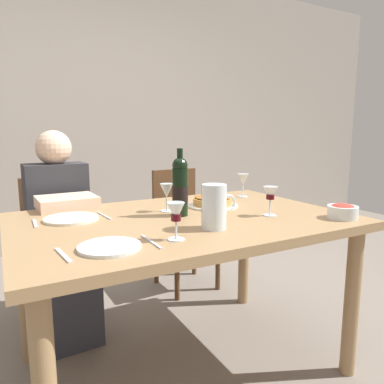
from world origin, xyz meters
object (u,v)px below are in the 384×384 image
(baked_tart, at_px, (213,201))
(wine_glass_left_diner, at_px, (243,180))
(dinner_plate_right_setting, at_px, (71,219))
(wine_glass_centre, at_px, (176,214))
(wine_glass_right_diner, at_px, (166,192))
(wine_bottle, at_px, (179,187))
(salad_bowl, at_px, (343,211))
(wine_glass_spare, at_px, (270,195))
(chair_left, at_px, (56,238))
(chair_right, at_px, (181,220))
(dining_table, at_px, (183,236))
(dinner_plate_left_setting, at_px, (110,247))
(diner_left, at_px, (62,228))
(water_pitcher, at_px, (214,209))

(baked_tart, xyz_separation_m, wine_glass_left_diner, (0.31, 0.16, 0.07))
(wine_glass_left_diner, distance_m, dinner_plate_right_setting, 1.04)
(wine_glass_centre, bearing_deg, wine_glass_right_diner, 69.54)
(wine_glass_left_diner, bearing_deg, wine_glass_centre, -140.97)
(wine_bottle, distance_m, salad_bowl, 0.75)
(wine_bottle, bearing_deg, wine_glass_spare, -28.50)
(chair_left, xyz_separation_m, chair_right, (0.90, 0.04, 0.00))
(wine_bottle, xyz_separation_m, wine_glass_spare, (0.37, -0.20, -0.04))
(dining_table, height_order, chair_left, chair_left)
(wine_glass_centre, xyz_separation_m, dinner_plate_left_setting, (-0.24, 0.02, -0.09))
(wine_glass_left_diner, xyz_separation_m, chair_left, (-1.01, 0.58, -0.37))
(dinner_plate_left_setting, bearing_deg, wine_bottle, 37.33)
(wine_glass_left_diner, bearing_deg, chair_right, 100.08)
(wine_glass_left_diner, relative_size, chair_right, 0.16)
(dinner_plate_right_setting, bearing_deg, chair_right, 38.44)
(baked_tart, height_order, chair_left, chair_left)
(salad_bowl, relative_size, diner_left, 0.12)
(dinner_plate_left_setting, bearing_deg, salad_bowl, -4.27)
(baked_tart, bearing_deg, diner_left, 144.37)
(dinner_plate_left_setting, xyz_separation_m, chair_right, (0.88, 1.21, -0.27))
(wine_glass_spare, distance_m, chair_left, 1.38)
(dining_table, relative_size, water_pitcher, 8.21)
(dining_table, relative_size, baked_tart, 5.61)
(dinner_plate_left_setting, relative_size, dinner_plate_right_setting, 0.89)
(wine_glass_spare, height_order, chair_right, wine_glass_spare)
(chair_right, bearing_deg, dinner_plate_right_setting, 36.43)
(dining_table, relative_size, salad_bowl, 11.16)
(baked_tart, xyz_separation_m, salad_bowl, (0.38, -0.51, 0.01))
(dining_table, xyz_separation_m, wine_glass_right_diner, (-0.02, 0.15, 0.19))
(chair_left, bearing_deg, chair_right, -179.71)
(wine_bottle, distance_m, dinner_plate_right_setting, 0.51)
(baked_tart, height_order, wine_glass_left_diner, wine_glass_left_diner)
(dinner_plate_right_setting, bearing_deg, water_pitcher, -41.84)
(dinner_plate_right_setting, bearing_deg, wine_glass_right_diner, -5.44)
(baked_tart, bearing_deg, wine_glass_spare, -68.38)
(chair_left, xyz_separation_m, diner_left, (0.01, -0.24, 0.12))
(dining_table, bearing_deg, wine_glass_centre, -121.35)
(dinner_plate_right_setting, bearing_deg, wine_glass_left_diner, 5.97)
(water_pitcher, distance_m, salad_bowl, 0.62)
(dinner_plate_left_setting, relative_size, chair_left, 0.25)
(wine_glass_right_diner, bearing_deg, dinner_plate_right_setting, 174.56)
(wine_glass_spare, bearing_deg, chair_right, 85.89)
(dining_table, bearing_deg, dinner_plate_left_setting, -145.81)
(chair_right, bearing_deg, chair_left, 0.77)
(water_pitcher, height_order, dinner_plate_left_setting, water_pitcher)
(wine_bottle, height_order, dinner_plate_left_setting, wine_bottle)
(wine_glass_right_diner, xyz_separation_m, chair_left, (-0.44, 0.73, -0.36))
(wine_bottle, height_order, wine_glass_centre, wine_bottle)
(dining_table, distance_m, baked_tart, 0.31)
(water_pitcher, xyz_separation_m, baked_tart, (0.23, 0.38, -0.05))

